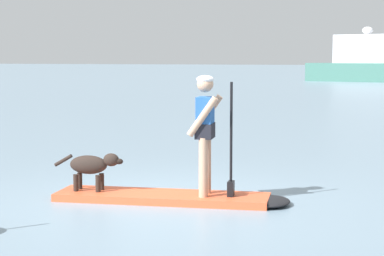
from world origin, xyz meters
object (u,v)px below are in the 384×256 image
(paddleboard, at_px, (178,198))
(dog, at_px, (92,166))
(moored_boat_outer, at_px, (374,64))
(person_paddler, at_px, (206,126))

(paddleboard, distance_m, dog, 1.28)
(moored_boat_outer, bearing_deg, paddleboard, -83.89)
(paddleboard, bearing_deg, dog, -166.98)
(paddleboard, height_order, dog, dog)
(paddleboard, xyz_separation_m, dog, (-1.19, -0.27, 0.40))
(paddleboard, distance_m, person_paddler, 1.05)
(paddleboard, bearing_deg, person_paddler, 13.02)
(paddleboard, height_order, person_paddler, person_paddler)
(paddleboard, relative_size, person_paddler, 2.03)
(person_paddler, relative_size, moored_boat_outer, 0.14)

